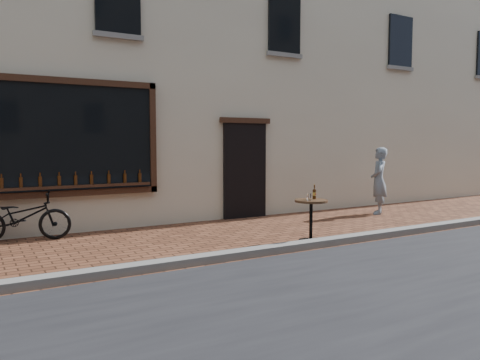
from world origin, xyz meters
TOP-DOWN VIEW (x-y plane):
  - ground at (0.00, 0.00)m, footprint 90.00×90.00m
  - kerb at (0.00, 0.20)m, footprint 90.00×0.25m
  - shop_building at (0.00, 6.50)m, footprint 28.00×6.20m
  - cargo_bicycle at (-2.91, 3.21)m, footprint 1.97×0.93m
  - bistro_table at (1.55, 0.57)m, footprint 0.58×0.58m
  - pedestrian at (5.05, 2.30)m, footprint 0.70×0.70m

SIDE VIEW (x-z plane):
  - ground at x=0.00m, z-range 0.00..0.00m
  - kerb at x=0.00m, z-range 0.00..0.12m
  - cargo_bicycle at x=-2.91m, z-range -0.02..0.91m
  - bistro_table at x=1.55m, z-range 0.03..1.04m
  - pedestrian at x=5.05m, z-range 0.00..1.64m
  - shop_building at x=0.00m, z-range 0.00..10.00m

